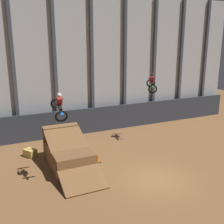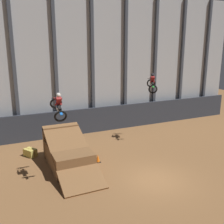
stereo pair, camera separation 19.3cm
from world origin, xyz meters
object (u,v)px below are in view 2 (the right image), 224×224
dirt_ramp (68,153)px  rider_bike_left_air (58,106)px  rider_bike_right_air (152,83)px  hay_bale_trackside (30,153)px  traffic_cone_near_ramp (98,158)px

dirt_ramp → rider_bike_left_air: (-0.89, -1.88, 3.77)m
dirt_ramp → rider_bike_left_air: bearing=-115.4°
rider_bike_left_air → rider_bike_right_air: 9.32m
dirt_ramp → rider_bike_right_air: (7.71, 1.71, 4.11)m
hay_bale_trackside → rider_bike_left_air: bearing=-73.6°
dirt_ramp → hay_bale_trackside: (-2.18, 2.50, -0.54)m
hay_bale_trackside → dirt_ramp: bearing=-49.0°
traffic_cone_near_ramp → rider_bike_right_air: bearing=21.3°
rider_bike_left_air → hay_bale_trackside: size_ratio=1.73×
dirt_ramp → rider_bike_left_air: size_ratio=3.26×
rider_bike_left_air → traffic_cone_near_ramp: (2.89, 1.36, -4.31)m
dirt_ramp → traffic_cone_near_ramp: size_ratio=10.54×
hay_bale_trackside → traffic_cone_near_ramp: bearing=-35.9°
rider_bike_left_air → traffic_cone_near_ramp: size_ratio=3.23×
rider_bike_right_air → traffic_cone_near_ramp: 7.69m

